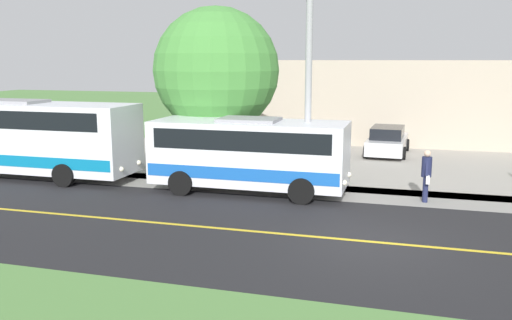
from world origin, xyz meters
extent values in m
plane|color=#548442|center=(0.00, 0.00, 0.00)|extent=(120.00, 120.00, 0.00)
cube|color=black|center=(0.00, 0.00, 0.00)|extent=(8.00, 100.00, 0.01)
cube|color=gray|center=(-5.20, 0.00, 0.00)|extent=(2.40, 100.00, 0.01)
cube|color=#9E9991|center=(-12.40, 3.00, 0.00)|extent=(14.00, 36.00, 0.01)
cube|color=gold|center=(0.00, 0.00, 0.01)|extent=(0.16, 100.00, 0.00)
cube|color=white|center=(-4.55, -4.69, 1.48)|extent=(2.51, 7.11, 2.27)
cube|color=blue|center=(-4.55, -4.69, 0.90)|extent=(2.55, 6.96, 0.44)
cube|color=black|center=(-4.55, -4.69, 2.07)|extent=(2.55, 6.39, 0.70)
cube|color=gray|center=(-4.55, -4.69, 2.68)|extent=(1.50, 2.13, 0.12)
cylinder|color=black|center=(-5.81, -2.49, 0.45)|extent=(0.25, 0.90, 0.90)
cylinder|color=black|center=(-3.30, -2.49, 0.45)|extent=(0.25, 0.90, 0.90)
cylinder|color=black|center=(-5.81, -6.90, 0.45)|extent=(0.25, 0.90, 0.90)
cylinder|color=black|center=(-3.30, -6.90, 0.45)|extent=(0.25, 0.90, 0.90)
sphere|color=#F2EACC|center=(-5.24, -1.12, 0.70)|extent=(0.20, 0.20, 0.20)
sphere|color=#F2EACC|center=(-3.86, -1.12, 0.70)|extent=(0.20, 0.20, 0.20)
cube|color=white|center=(-4.57, -15.26, 1.71)|extent=(2.53, 11.31, 2.72)
cube|color=#0C72A5|center=(-4.57, -15.26, 0.90)|extent=(2.57, 11.08, 0.44)
cube|color=black|center=(-4.57, -15.26, 2.52)|extent=(2.57, 10.18, 0.70)
cube|color=gray|center=(-4.57, -15.26, 3.13)|extent=(1.52, 3.39, 0.12)
cylinder|color=black|center=(-5.83, -11.76, 0.45)|extent=(0.25, 0.90, 0.90)
cylinder|color=black|center=(-3.30, -11.76, 0.45)|extent=(0.25, 0.90, 0.90)
sphere|color=#F2EACC|center=(-5.26, -9.59, 0.70)|extent=(0.20, 0.20, 0.20)
sphere|color=#F2EACC|center=(-3.87, -9.59, 0.70)|extent=(0.20, 0.20, 0.20)
cylinder|color=#1E2347|center=(-4.91, 1.54, 0.44)|extent=(0.18, 0.18, 0.87)
cylinder|color=#1E2347|center=(-4.71, 1.54, 0.44)|extent=(0.18, 0.18, 0.87)
cylinder|color=#1E2347|center=(-4.81, 1.54, 1.22)|extent=(0.34, 0.34, 0.69)
sphere|color=beige|center=(-4.81, 1.54, 1.68)|extent=(0.24, 0.24, 0.24)
cylinder|color=#1E2347|center=(-4.99, 1.54, 1.25)|extent=(0.29, 0.10, 0.62)
cube|color=beige|center=(-5.07, 1.59, 0.82)|extent=(0.20, 0.12, 0.28)
cylinder|color=#1E2347|center=(-4.63, 1.54, 1.25)|extent=(0.29, 0.10, 0.62)
cube|color=white|center=(-4.55, 1.59, 0.82)|extent=(0.20, 0.12, 0.28)
cylinder|color=#9E9EA3|center=(-5.00, -2.63, 4.00)|extent=(0.24, 0.24, 8.00)
cube|color=silver|center=(-14.18, -0.13, 0.53)|extent=(4.49, 2.03, 0.70)
cube|color=black|center=(-13.98, -0.14, 1.17)|extent=(2.50, 1.65, 0.57)
cylinder|color=black|center=(-15.59, -0.95, 0.32)|extent=(0.65, 0.25, 0.64)
cylinder|color=black|center=(-15.50, 0.84, 0.32)|extent=(0.65, 0.25, 0.64)
cylinder|color=black|center=(-12.87, -1.10, 0.32)|extent=(0.65, 0.25, 0.64)
cylinder|color=black|center=(-12.77, 0.70, 0.32)|extent=(0.65, 0.25, 0.64)
cylinder|color=#4C3826|center=(-7.40, -6.97, 1.20)|extent=(0.36, 0.36, 2.40)
sphere|color=#478C3D|center=(-7.40, -6.97, 4.37)|extent=(5.26, 5.26, 5.26)
cube|color=#B7A893|center=(-21.40, -0.99, 2.39)|extent=(10.00, 21.62, 4.77)
camera|label=1|loc=(14.18, 0.87, 4.82)|focal=37.99mm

